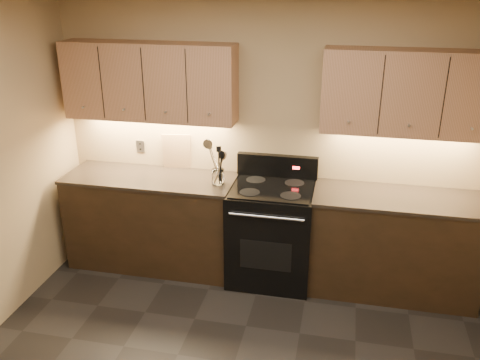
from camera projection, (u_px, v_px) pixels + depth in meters
name	position (u px, v px, depth m)	size (l,w,h in m)	color
wall_back	(270.00, 137.00, 4.72)	(4.00, 0.04, 2.60)	tan
counter_left	(153.00, 220.00, 4.98)	(1.62, 0.62, 0.93)	black
counter_right	(393.00, 244.00, 4.54)	(1.46, 0.62, 0.93)	black
stove	(271.00, 232.00, 4.73)	(0.76, 0.68, 1.14)	black
upper_cab_left	(149.00, 82.00, 4.61)	(1.60, 0.30, 0.70)	#B07C58
upper_cab_right	(411.00, 93.00, 4.17)	(1.44, 0.30, 0.70)	#B07C58
outlet_plate	(140.00, 146.00, 5.04)	(0.09, 0.01, 0.12)	#B2B5BA
utensil_crock	(218.00, 177.00, 4.61)	(0.15, 0.15, 0.14)	white
cutting_board	(177.00, 151.00, 4.95)	(0.28, 0.02, 0.35)	tan
wooden_spoon	(215.00, 167.00, 4.56)	(0.06, 0.06, 0.31)	tan
black_spoon	(219.00, 164.00, 4.59)	(0.06, 0.06, 0.34)	black
black_turner	(219.00, 165.00, 4.55)	(0.08, 0.08, 0.35)	black
steel_spatula	(222.00, 162.00, 4.57)	(0.08, 0.08, 0.38)	silver
steel_skimmer	(220.00, 163.00, 4.53)	(0.09, 0.09, 0.40)	silver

